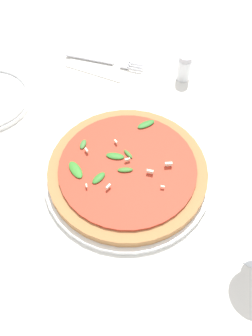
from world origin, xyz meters
name	(u,v)px	position (x,y,z in m)	size (l,w,h in m)	color
ground_plane	(122,185)	(0.00, 0.00, 0.00)	(6.00, 6.00, 0.00)	silver
pizza_arugula_main	(126,172)	(0.00, 0.02, 0.02)	(0.33, 0.33, 0.05)	white
napkin	(101,62)	(-0.22, 0.29, 0.00)	(0.16, 0.11, 0.01)	silver
fork	(104,61)	(-0.22, 0.30, 0.01)	(0.20, 0.06, 0.00)	silver
shaker_pepper	(184,68)	(-0.02, 0.34, 0.03)	(0.03, 0.03, 0.07)	silver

